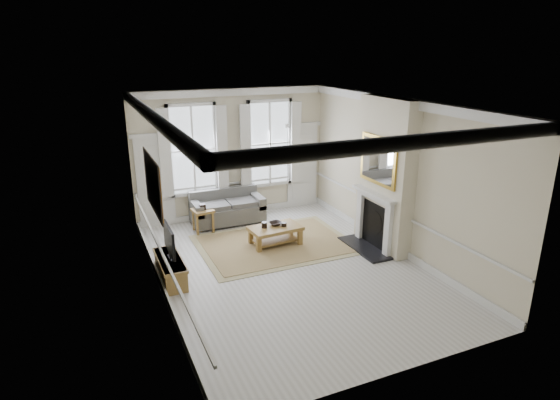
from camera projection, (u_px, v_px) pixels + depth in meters
name	position (u px, v px, depth m)	size (l,w,h in m)	color
floor	(289.00, 268.00, 9.74)	(7.20, 7.20, 0.00)	#B7B5AD
ceiling	(290.00, 103.00, 8.68)	(7.20, 7.20, 0.00)	white
back_wall	(232.00, 154.00, 12.34)	(5.20, 5.20, 0.00)	beige
left_wall	(155.00, 208.00, 8.22)	(7.20, 7.20, 0.00)	beige
right_wall	(397.00, 176.00, 10.20)	(7.20, 7.20, 0.00)	beige
window_left	(193.00, 150.00, 11.84)	(1.26, 0.20, 2.20)	#B2BCC6
window_right	(270.00, 144.00, 12.64)	(1.26, 0.20, 2.20)	#B2BCC6
door_left	(155.00, 183.00, 11.70)	(0.90, 0.08, 2.30)	silver
door_right	(302.00, 167.00, 13.26)	(0.90, 0.08, 2.30)	silver
painting	(153.00, 184.00, 8.39)	(0.05, 1.66, 1.06)	#A77B1C
chimney_breast	(385.00, 175.00, 10.31)	(0.35, 1.70, 3.38)	beige
hearth	(364.00, 248.00, 10.67)	(0.55, 1.50, 0.05)	black
fireplace	(374.00, 218.00, 10.52)	(0.21, 1.45, 1.33)	silver
mirror	(378.00, 161.00, 10.12)	(0.06, 1.26, 1.06)	gold
sofa	(227.00, 209.00, 12.20)	(1.84, 0.90, 0.86)	#565654
side_table	(203.00, 214.00, 11.54)	(0.53, 0.53, 0.58)	brown
rug	(275.00, 244.00, 10.92)	(3.50, 2.60, 0.02)	#937F4C
coffee_table	(275.00, 230.00, 10.81)	(1.23, 0.78, 0.44)	brown
ceramic_pot_a	(264.00, 225.00, 10.71)	(0.13, 0.13, 0.13)	black
ceramic_pot_b	(284.00, 224.00, 10.80)	(0.12, 0.12, 0.09)	black
bowl	(276.00, 224.00, 10.88)	(0.29, 0.29, 0.07)	black
tv_stand	(171.00, 269.00, 9.19)	(0.41, 1.28, 0.46)	brown
tv	(169.00, 240.00, 9.01)	(0.08, 0.90, 0.68)	black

